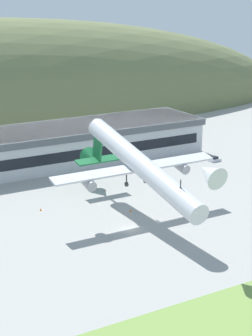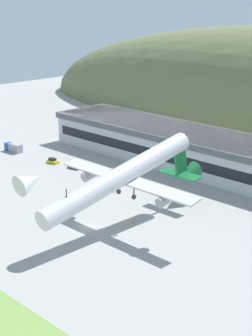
{
  "view_description": "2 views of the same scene",
  "coord_description": "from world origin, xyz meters",
  "px_view_note": "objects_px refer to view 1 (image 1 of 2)",
  "views": [
    {
      "loc": [
        -55.09,
        -95.6,
        47.62
      ],
      "look_at": [
        3.72,
        8.24,
        10.98
      ],
      "focal_mm": 60.0,
      "sensor_mm": 36.0,
      "label": 1
    },
    {
      "loc": [
        90.33,
        -77.23,
        51.69
      ],
      "look_at": [
        6.14,
        6.14,
        14.26
      ],
      "focal_mm": 60.0,
      "sensor_mm": 36.0,
      "label": 2
    }
  ],
  "objects_px": {
    "traffic_cone_1": "(41,209)",
    "service_car_2": "(215,159)",
    "cargo_airplane": "(139,165)",
    "traffic_cone_0": "(131,210)",
    "terminal_building": "(14,149)"
  },
  "relations": [
    {
      "from": "cargo_airplane",
      "to": "service_car_2",
      "type": "distance_m",
      "value": 51.52
    },
    {
      "from": "terminal_building",
      "to": "traffic_cone_1",
      "type": "xyz_separation_m",
      "value": [
        -5.39,
        -33.94,
        -5.8
      ]
    },
    {
      "from": "terminal_building",
      "to": "service_car_2",
      "type": "relative_size",
      "value": 30.26
    },
    {
      "from": "service_car_2",
      "to": "traffic_cone_1",
      "type": "bearing_deg",
      "value": -168.37
    },
    {
      "from": "traffic_cone_0",
      "to": "service_car_2",
      "type": "bearing_deg",
      "value": 28.61
    },
    {
      "from": "cargo_airplane",
      "to": "service_car_2",
      "type": "height_order",
      "value": "cargo_airplane"
    },
    {
      "from": "cargo_airplane",
      "to": "service_car_2",
      "type": "relative_size",
      "value": 13.9
    },
    {
      "from": "traffic_cone_1",
      "to": "service_car_2",
      "type": "bearing_deg",
      "value": 11.63
    },
    {
      "from": "cargo_airplane",
      "to": "traffic_cone_0",
      "type": "xyz_separation_m",
      "value": [
        -0.1,
        3.31,
        -11.79
      ]
    },
    {
      "from": "terminal_building",
      "to": "traffic_cone_1",
      "type": "relative_size",
      "value": 203.91
    },
    {
      "from": "cargo_airplane",
      "to": "traffic_cone_1",
      "type": "distance_m",
      "value": 25.73
    },
    {
      "from": "terminal_building",
      "to": "traffic_cone_0",
      "type": "bearing_deg",
      "value": -74.4
    },
    {
      "from": "traffic_cone_1",
      "to": "cargo_airplane",
      "type": "bearing_deg",
      "value": -38.15
    },
    {
      "from": "terminal_building",
      "to": "traffic_cone_0",
      "type": "relative_size",
      "value": 203.91
    },
    {
      "from": "cargo_airplane",
      "to": "traffic_cone_0",
      "type": "bearing_deg",
      "value": 91.64
    }
  ]
}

